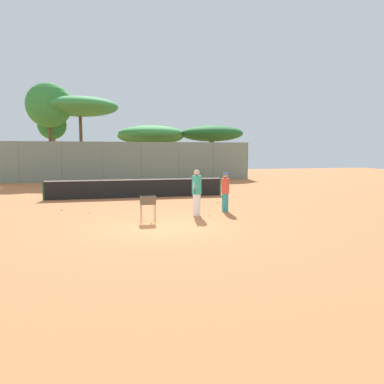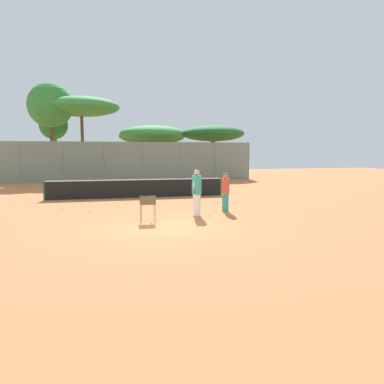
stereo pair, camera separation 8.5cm
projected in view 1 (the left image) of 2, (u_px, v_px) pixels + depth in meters
ground_plane at (162, 227)px, 13.16m from camera, size 80.00×80.00×0.00m
tennis_net at (137, 188)px, 21.49m from camera, size 10.19×0.10×1.07m
back_fence at (122, 162)px, 33.25m from camera, size 23.98×0.08×3.51m
tree_0 at (212, 134)px, 38.11m from camera, size 6.37×6.37×5.27m
tree_1 at (52, 127)px, 34.49m from camera, size 2.59×2.59×6.36m
tree_2 at (151, 136)px, 38.90m from camera, size 6.86×6.86×5.10m
tree_3 at (151, 134)px, 37.77m from camera, size 6.62×6.62×5.25m
tree_4 at (49, 106)px, 32.93m from camera, size 3.93×3.93×8.67m
tree_5 at (80, 107)px, 34.18m from camera, size 6.91×6.91×7.59m
player_white_outfit at (197, 192)px, 15.36m from camera, size 0.55×0.89×1.91m
player_red_cap at (225, 192)px, 16.50m from camera, size 0.37×0.89×1.71m
ball_cart at (148, 202)px, 14.08m from camera, size 0.56×0.41×0.97m
tennis_ball_0 at (90, 212)px, 16.22m from camera, size 0.07×0.07×0.07m
tennis_ball_1 at (62, 210)px, 16.87m from camera, size 0.07×0.07×0.07m
tennis_ball_2 at (210, 215)px, 15.38m from camera, size 0.07×0.07×0.07m
tennis_ball_3 at (222, 206)px, 18.13m from camera, size 0.07×0.07×0.07m
tennis_ball_4 at (151, 223)px, 13.77m from camera, size 0.07×0.07×0.07m
tennis_ball_5 at (218, 202)px, 19.28m from camera, size 0.07×0.07×0.07m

